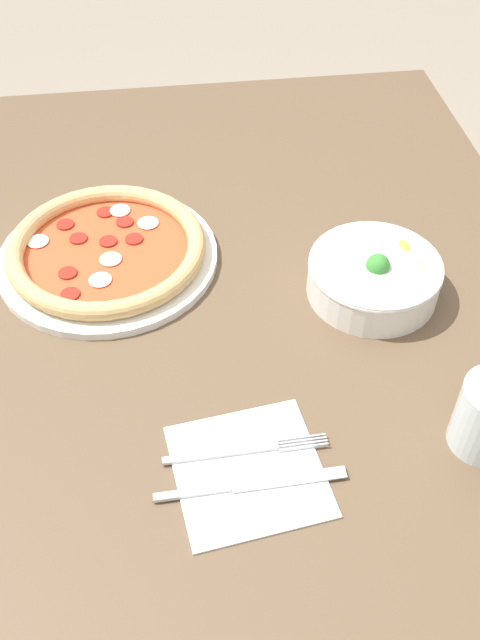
{
  "coord_description": "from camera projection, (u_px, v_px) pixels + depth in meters",
  "views": [
    {
      "loc": [
        0.68,
        -0.09,
        1.41
      ],
      "look_at": [
        0.05,
        -0.01,
        0.75
      ],
      "focal_mm": 40.0,
      "sensor_mm": 36.0,
      "label": 1
    }
  ],
  "objects": [
    {
      "name": "ground_plane",
      "position": [
        242.0,
        552.0,
        1.49
      ],
      "size": [
        8.0,
        8.0,
        0.0
      ],
      "primitive_type": "plane",
      "color": "gray"
    },
    {
      "name": "dining_table",
      "position": [
        243.0,
        352.0,
        1.04
      ],
      "size": [
        1.24,
        0.9,
        0.73
      ],
      "color": "brown",
      "rests_on": "ground_plane"
    },
    {
      "name": "pizza",
      "position": [
        107.0,
        251.0,
        1.02
      ],
      "size": [
        0.32,
        0.32,
        0.04
      ],
      "color": "white",
      "rests_on": "dining_table"
    },
    {
      "name": "bowl",
      "position": [
        375.0,
        275.0,
        0.96
      ],
      "size": [
        0.18,
        0.18,
        0.07
      ],
      "color": "white",
      "rests_on": "dining_table"
    },
    {
      "name": "napkin",
      "position": [
        248.0,
        471.0,
        0.78
      ],
      "size": [
        0.18,
        0.18,
        0.0
      ],
      "color": "white",
      "rests_on": "dining_table"
    },
    {
      "name": "fork",
      "position": [
        244.0,
        451.0,
        0.8
      ],
      "size": [
        0.02,
        0.19,
        0.0
      ],
      "rotation": [
        0.0,
        0.0,
        1.59
      ],
      "color": "silver",
      "rests_on": "napkin"
    },
    {
      "name": "knife",
      "position": [
        243.0,
        486.0,
        0.77
      ],
      "size": [
        0.02,
        0.21,
        0.01
      ],
      "rotation": [
        0.0,
        0.0,
        1.59
      ],
      "color": "silver",
      "rests_on": "napkin"
    }
  ]
}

